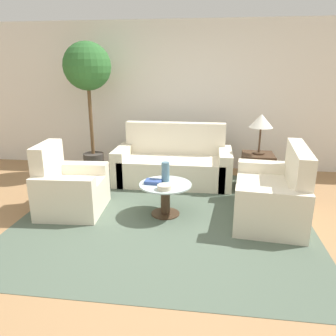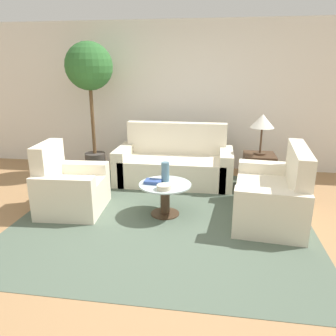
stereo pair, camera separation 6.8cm
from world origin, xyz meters
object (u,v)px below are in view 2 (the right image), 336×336
(loveseat, at_px, (275,197))
(coffee_table, at_px, (165,195))
(table_lamp, at_px, (262,122))
(sofa_main, at_px, (175,164))
(bowl, at_px, (164,187))
(vase, at_px, (165,172))
(book_stack, at_px, (153,182))
(armchair, at_px, (68,189))
(potted_plant, at_px, (90,76))

(loveseat, bearing_deg, coffee_table, -80.50)
(table_lamp, bearing_deg, sofa_main, 175.40)
(bowl, bearing_deg, vase, 95.92)
(bowl, relative_size, book_stack, 0.82)
(sofa_main, distance_m, table_lamp, 1.52)
(loveseat, bearing_deg, table_lamp, -170.19)
(loveseat, bearing_deg, sofa_main, -124.95)
(armchair, height_order, bowl, armchair)
(sofa_main, relative_size, table_lamp, 3.04)
(armchair, relative_size, table_lamp, 1.48)
(armchair, xyz_separation_m, table_lamp, (2.55, 1.24, 0.74))
(potted_plant, xyz_separation_m, bowl, (1.52, -1.72, -1.23))
(sofa_main, height_order, bowl, sofa_main)
(sofa_main, bearing_deg, vase, -88.37)
(sofa_main, distance_m, vase, 1.22)
(sofa_main, height_order, vase, sofa_main)
(armchair, xyz_separation_m, potted_plant, (-0.22, 1.57, 1.39))
(table_lamp, relative_size, book_stack, 2.90)
(sofa_main, distance_m, book_stack, 1.31)
(armchair, height_order, book_stack, armchair)
(loveseat, distance_m, vase, 1.40)
(book_stack, bearing_deg, bowl, -44.69)
(potted_plant, relative_size, vase, 8.88)
(coffee_table, bearing_deg, potted_plant, 134.49)
(vase, bearing_deg, loveseat, -0.75)
(sofa_main, distance_m, bowl, 1.51)
(armchair, xyz_separation_m, vase, (1.26, 0.16, 0.26))
(sofa_main, xyz_separation_m, vase, (0.03, -1.19, 0.25))
(armchair, bearing_deg, coffee_table, -91.43)
(bowl, bearing_deg, coffee_table, 95.14)
(sofa_main, xyz_separation_m, bowl, (0.07, -1.50, 0.16))
(sofa_main, bearing_deg, loveseat, -40.65)
(vase, bearing_deg, potted_plant, 136.33)
(sofa_main, relative_size, potted_plant, 0.84)
(vase, xyz_separation_m, book_stack, (-0.14, -0.10, -0.10))
(vase, height_order, book_stack, vase)
(table_lamp, distance_m, bowl, 1.97)
(coffee_table, relative_size, vase, 2.64)
(sofa_main, height_order, coffee_table, sofa_main)
(table_lamp, distance_m, potted_plant, 2.87)
(armchair, height_order, vase, armchair)
(loveseat, relative_size, potted_plant, 0.62)
(table_lamp, bearing_deg, loveseat, -85.89)
(loveseat, bearing_deg, book_stack, -81.03)
(loveseat, xyz_separation_m, potted_plant, (-2.86, 1.43, 1.39))
(vase, bearing_deg, sofa_main, 91.63)
(coffee_table, distance_m, bowl, 0.27)
(coffee_table, xyz_separation_m, table_lamp, (1.28, 1.19, 0.76))
(vase, relative_size, book_stack, 1.19)
(bowl, bearing_deg, armchair, 173.43)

